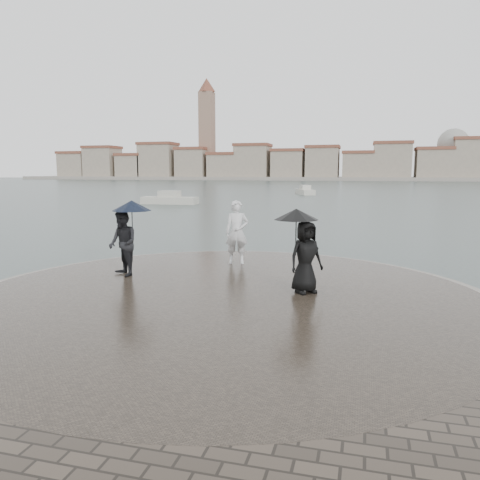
% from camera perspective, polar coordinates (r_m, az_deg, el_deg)
% --- Properties ---
extents(ground, '(400.00, 400.00, 0.00)m').
position_cam_1_polar(ground, '(7.80, -9.56, -15.70)').
color(ground, '#2B3835').
rests_on(ground, ground).
extents(kerb_ring, '(12.50, 12.50, 0.32)m').
position_cam_1_polar(kerb_ring, '(10.83, -1.80, -7.75)').
color(kerb_ring, gray).
rests_on(kerb_ring, ground).
extents(quay_tip, '(11.90, 11.90, 0.36)m').
position_cam_1_polar(quay_tip, '(10.82, -1.80, -7.64)').
color(quay_tip, '#2D261E').
rests_on(quay_tip, ground).
extents(statue, '(0.79, 0.62, 1.93)m').
position_cam_1_polar(statue, '(14.24, -0.38, 0.96)').
color(statue, silver).
rests_on(statue, quay_tip).
extents(visitor_left, '(1.32, 1.16, 2.04)m').
position_cam_1_polar(visitor_left, '(12.92, -13.86, 0.66)').
color(visitor_left, black).
rests_on(visitor_left, quay_tip).
extents(visitor_right, '(1.26, 1.09, 1.95)m').
position_cam_1_polar(visitor_right, '(10.91, 7.69, -0.60)').
color(visitor_right, black).
rests_on(visitor_right, quay_tip).
extents(far_skyline, '(260.00, 20.00, 37.00)m').
position_cam_1_polar(far_skyline, '(167.44, 12.01, 9.03)').
color(far_skyline, gray).
rests_on(far_skyline, ground).
extents(boats, '(14.82, 26.23, 1.50)m').
position_cam_1_polar(boats, '(55.22, 1.10, 5.48)').
color(boats, '#B9B6A7').
rests_on(boats, ground).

